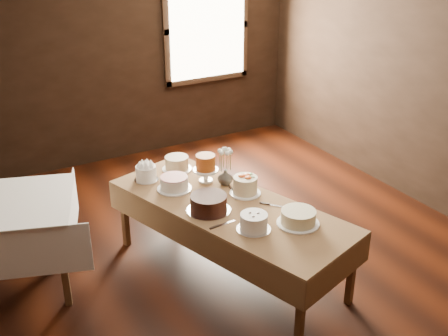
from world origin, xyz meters
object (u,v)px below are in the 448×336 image
(cake_server_b, at_px, (278,206))
(cake_swirl, at_px, (254,223))
(cake_caramel, at_px, (206,170))
(cake_lattice, at_px, (174,184))
(flower_vase, at_px, (225,177))
(cake_server_c, at_px, (207,195))
(cake_meringue, at_px, (146,174))
(cake_cream, at_px, (298,218))
(cake_chocolate, at_px, (209,204))
(cake_server_d, at_px, (227,184))
(display_table, at_px, (229,210))
(cake_server_a, at_px, (260,213))
(side_table, at_px, (14,212))
(cake_speckled, at_px, (177,164))
(cake_flowers, at_px, (245,186))
(cake_server_e, at_px, (227,223))

(cake_server_b, bearing_deg, cake_swirl, -101.09)
(cake_caramel, relative_size, cake_server_b, 1.16)
(cake_lattice, xyz_separation_m, cake_server_b, (0.64, -0.73, -0.05))
(cake_caramel, xyz_separation_m, flower_vase, (0.13, -0.14, -0.04))
(cake_server_c, bearing_deg, flower_vase, -68.29)
(cake_meringue, distance_m, cake_cream, 1.55)
(cake_meringue, xyz_separation_m, cake_chocolate, (0.23, -0.80, -0.00))
(cake_meringue, relative_size, cake_caramel, 0.83)
(cake_server_d, relative_size, flower_vase, 1.61)
(cake_swirl, distance_m, cake_cream, 0.37)
(cake_swirl, height_order, cake_server_c, cake_swirl)
(cake_chocolate, distance_m, cake_server_b, 0.60)
(cake_cream, xyz_separation_m, flower_vase, (-0.16, 0.91, 0.02))
(display_table, distance_m, cake_server_a, 0.30)
(cake_lattice, distance_m, cake_cream, 1.22)
(cake_meringue, xyz_separation_m, cake_server_a, (0.58, -1.05, -0.07))
(side_table, height_order, cake_speckled, cake_speckled)
(cake_swirl, xyz_separation_m, flower_vase, (0.21, 0.81, 0.01))
(cake_flowers, height_order, cake_server_a, cake_flowers)
(cake_server_a, bearing_deg, cake_swirl, -177.54)
(cake_chocolate, distance_m, cake_server_c, 0.28)
(cake_speckled, distance_m, cake_server_d, 0.59)
(display_table, relative_size, cake_cream, 6.18)
(display_table, relative_size, cake_server_e, 10.02)
(flower_vase, bearing_deg, display_table, -114.99)
(side_table, relative_size, cake_speckled, 3.86)
(cake_lattice, xyz_separation_m, cake_server_d, (0.46, -0.15, -0.05))
(cake_server_c, bearing_deg, cake_server_d, -70.80)
(cake_chocolate, bearing_deg, cake_caramel, 64.66)
(cake_server_b, bearing_deg, cake_server_a, -124.37)
(cake_cream, bearing_deg, cake_flowers, 98.01)
(cake_caramel, relative_size, flower_vase, 1.86)
(cake_flowers, bearing_deg, cake_meringue, 134.21)
(cake_flowers, height_order, cake_server_c, cake_flowers)
(cake_server_b, relative_size, cake_server_d, 1.00)
(cake_caramel, relative_size, cake_server_e, 1.16)
(cake_chocolate, distance_m, cake_server_a, 0.43)
(cake_meringue, height_order, cake_lattice, cake_meringue)
(cake_chocolate, height_order, flower_vase, flower_vase)
(cake_chocolate, relative_size, cake_server_b, 1.56)
(cake_speckled, distance_m, cake_lattice, 0.42)
(cake_meringue, bearing_deg, cake_chocolate, -73.74)
(display_table, relative_size, cake_meringue, 10.48)
(cake_server_c, bearing_deg, side_table, 68.80)
(cake_speckled, xyz_separation_m, cake_chocolate, (-0.12, -0.88, 0.00))
(cake_swirl, xyz_separation_m, cake_server_a, (0.18, 0.20, -0.06))
(cake_lattice, relative_size, cake_swirl, 1.17)
(cake_server_b, xyz_separation_m, cake_server_e, (-0.52, -0.03, 0.00))
(cake_caramel, bearing_deg, display_table, -94.31)
(cake_caramel, distance_m, cake_flowers, 0.44)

